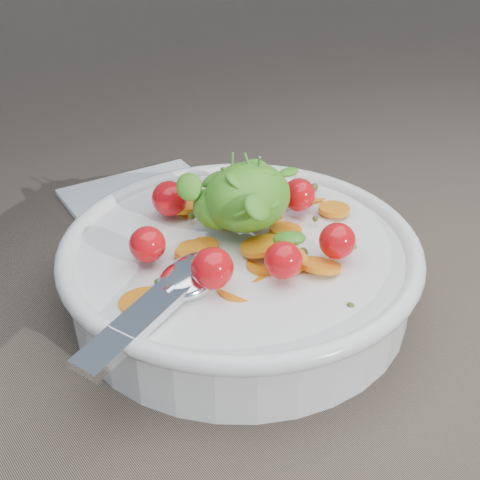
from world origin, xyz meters
TOP-DOWN VIEW (x-y plane):
  - ground at (0.00, 0.00)m, footprint 6.00×6.00m
  - bowl at (0.02, -0.02)m, footprint 0.32×0.29m
  - napkin at (0.04, 0.18)m, footprint 0.17×0.15m

SIDE VIEW (x-z plane):
  - ground at x=0.00m, z-range 0.00..0.00m
  - napkin at x=0.04m, z-range 0.00..0.01m
  - bowl at x=0.02m, z-range -0.03..0.10m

